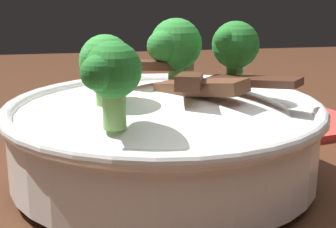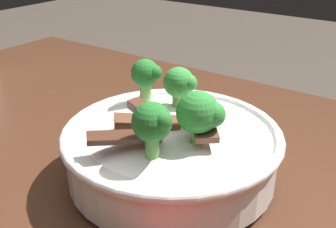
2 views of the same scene
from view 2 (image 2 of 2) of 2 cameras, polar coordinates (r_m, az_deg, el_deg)
The scene contains 1 object.
rice_bowl at distance 0.48m, azimuth 0.52°, elevation -4.23°, with size 0.26×0.26×0.13m.
Camera 2 is at (0.19, -0.25, 1.12)m, focal length 43.22 mm.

